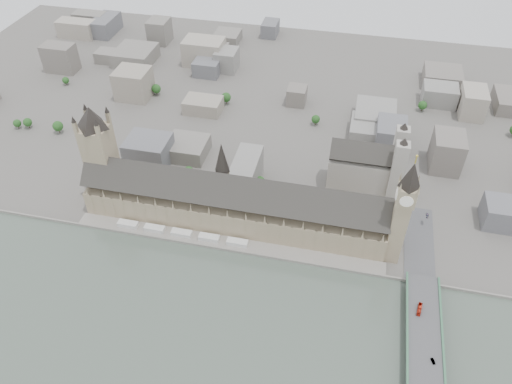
% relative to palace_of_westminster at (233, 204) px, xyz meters
% --- Properties ---
extents(ground, '(900.00, 900.00, 0.00)m').
position_rel_palace_of_westminster_xyz_m(ground, '(0.00, -19.70, -22.71)').
color(ground, '#595651').
rests_on(ground, ground).
extents(embankment_wall, '(600.00, 1.50, 3.00)m').
position_rel_palace_of_westminster_xyz_m(embankment_wall, '(0.00, -34.70, -21.21)').
color(embankment_wall, gray).
rests_on(embankment_wall, ground).
extents(river_terrace, '(270.00, 15.00, 2.00)m').
position_rel_palace_of_westminster_xyz_m(river_terrace, '(0.00, -27.20, -21.71)').
color(river_terrace, gray).
rests_on(river_terrace, ground).
extents(terrace_tents, '(118.00, 7.00, 4.00)m').
position_rel_palace_of_westminster_xyz_m(terrace_tents, '(-40.00, -26.70, -18.71)').
color(terrace_tents, silver).
rests_on(terrace_tents, river_terrace).
extents(palace_of_westminster, '(265.00, 40.73, 55.44)m').
position_rel_palace_of_westminster_xyz_m(palace_of_westminster, '(0.00, 0.00, 0.00)').
color(palace_of_westminster, '#988A67').
rests_on(palace_of_westminster, ground).
extents(elizabeth_tower, '(17.00, 17.00, 107.50)m').
position_rel_palace_of_westminster_xyz_m(elizabeth_tower, '(138.00, -11.70, 35.38)').
color(elizabeth_tower, '#988A67').
rests_on(elizabeth_tower, ground).
extents(victoria_tower, '(30.00, 30.00, 100.00)m').
position_rel_palace_of_westminster_xyz_m(victoria_tower, '(-122.00, 6.30, 32.50)').
color(victoria_tower, '#988A67').
rests_on(victoria_tower, ground).
extents(central_tower, '(13.00, 13.00, 48.00)m').
position_rel_palace_of_westminster_xyz_m(central_tower, '(-10.00, 6.30, 35.21)').
color(central_tower, tan).
rests_on(central_tower, ground).
extents(westminster_bridge, '(25.00, 325.00, 10.25)m').
position_rel_palace_of_westminster_xyz_m(westminster_bridge, '(162.00, -107.20, -17.58)').
color(westminster_bridge, '#474749').
rests_on(westminster_bridge, ground).
extents(westminster_abbey, '(68.00, 36.00, 64.00)m').
position_rel_palace_of_westminster_xyz_m(westminster_abbey, '(110.92, 75.30, 2.38)').
color(westminster_abbey, gray).
rests_on(westminster_abbey, ground).
extents(city_skyline_inland, '(720.00, 360.00, 38.00)m').
position_rel_palace_of_westminster_xyz_m(city_skyline_inland, '(0.00, 225.30, -3.71)').
color(city_skyline_inland, gray).
rests_on(city_skyline_inland, ground).
extents(park_trees, '(110.00, 30.00, 15.00)m').
position_rel_palace_of_westminster_xyz_m(park_trees, '(-10.00, 40.30, -15.21)').
color(park_trees, '#254F1C').
rests_on(park_trees, ground).
extents(red_bus_north, '(4.43, 11.61, 3.16)m').
position_rel_palace_of_westminster_xyz_m(red_bus_north, '(158.51, -68.64, -10.88)').
color(red_bus_north, red).
rests_on(red_bus_north, westminster_bridge).
extents(car_silver, '(3.33, 4.91, 1.53)m').
position_rel_palace_of_westminster_xyz_m(car_silver, '(166.73, -108.81, -11.69)').
color(car_silver, gray).
rests_on(car_silver, westminster_bridge).
extents(car_approach, '(2.30, 5.62, 1.63)m').
position_rel_palace_of_westminster_xyz_m(car_approach, '(167.35, 35.00, -11.64)').
color(car_approach, gray).
rests_on(car_approach, westminster_bridge).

